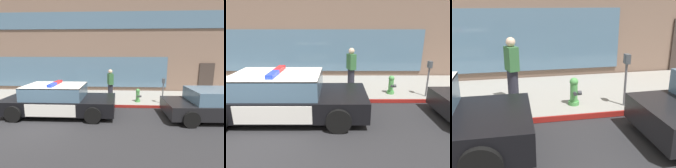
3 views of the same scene
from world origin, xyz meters
The scene contains 9 objects.
ground centered at (0.00, 0.00, 0.00)m, with size 48.00×48.00×0.00m, color #262628.
sidewalk centered at (0.00, 3.64, 0.07)m, with size 48.00×3.37×0.15m, color gray.
curb_red_paint centered at (0.00, 1.94, 0.08)m, with size 28.80×0.04×0.14m, color maroon.
storefront_building centered at (2.54, 10.29, 3.41)m, with size 22.33×9.94×6.82m.
police_cruiser centered at (0.56, 0.89, 0.68)m, with size 4.93×2.12×1.49m.
fire_hydrant centered at (4.30, 2.55, 0.50)m, with size 0.34×0.39×0.73m.
car_down_street centered at (7.37, 0.67, 0.63)m, with size 4.25×2.10×1.29m.
pedestrian_on_sidewalk centered at (2.77, 3.10, 1.01)m, with size 0.39×0.47×1.71m.
parking_meter centered at (5.56, 2.25, 1.08)m, with size 0.12×0.18×1.34m.
Camera 1 is at (3.31, -6.30, 2.79)m, focal length 26.72 mm.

